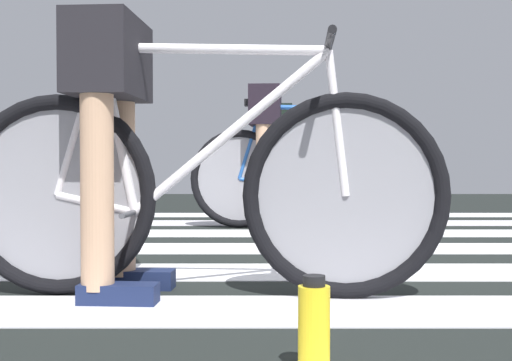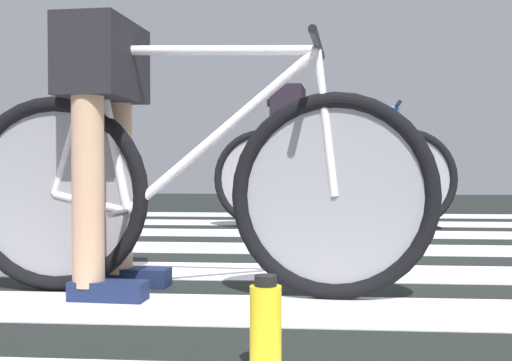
{
  "view_description": "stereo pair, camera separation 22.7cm",
  "coord_description": "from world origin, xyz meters",
  "px_view_note": "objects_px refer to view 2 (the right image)",
  "views": [
    {
      "loc": [
        -0.05,
        -2.9,
        0.49
      ],
      "look_at": [
        -0.05,
        -0.2,
        0.42
      ],
      "focal_mm": 45.55,
      "sensor_mm": 36.0,
      "label": 1
    },
    {
      "loc": [
        0.17,
        -2.9,
        0.49
      ],
      "look_at": [
        -0.05,
        -0.2,
        0.42
      ],
      "focal_mm": 45.55,
      "sensor_mm": 36.0,
      "label": 2
    }
  ],
  "objects_px": {
    "bicycle_1_of_3": "(189,187)",
    "bicycle_3_of_3": "(342,172)",
    "cyclist_1_of_3": "(105,118)",
    "bicycle_2_of_3": "(332,175)",
    "water_bottle": "(266,328)",
    "cyclist_2_of_3": "(289,137)",
    "cyclist_3_of_3": "(309,143)"
  },
  "relations": [
    {
      "from": "cyclist_1_of_3",
      "to": "water_bottle",
      "type": "distance_m",
      "value": 1.2
    },
    {
      "from": "bicycle_3_of_3",
      "to": "water_bottle",
      "type": "relative_size",
      "value": 7.79
    },
    {
      "from": "cyclist_2_of_3",
      "to": "cyclist_3_of_3",
      "type": "relative_size",
      "value": 1.0
    },
    {
      "from": "bicycle_3_of_3",
      "to": "bicycle_1_of_3",
      "type": "bearing_deg",
      "value": -103.26
    },
    {
      "from": "cyclist_1_of_3",
      "to": "bicycle_2_of_3",
      "type": "height_order",
      "value": "cyclist_1_of_3"
    },
    {
      "from": "bicycle_2_of_3",
      "to": "water_bottle",
      "type": "distance_m",
      "value": 3.27
    },
    {
      "from": "cyclist_2_of_3",
      "to": "water_bottle",
      "type": "relative_size",
      "value": 4.59
    },
    {
      "from": "bicycle_1_of_3",
      "to": "cyclist_2_of_3",
      "type": "height_order",
      "value": "cyclist_2_of_3"
    },
    {
      "from": "water_bottle",
      "to": "cyclist_3_of_3",
      "type": "bearing_deg",
      "value": 88.92
    },
    {
      "from": "cyclist_1_of_3",
      "to": "bicycle_2_of_3",
      "type": "relative_size",
      "value": 0.56
    },
    {
      "from": "cyclist_1_of_3",
      "to": "cyclist_3_of_3",
      "type": "distance_m",
      "value": 3.92
    },
    {
      "from": "bicycle_2_of_3",
      "to": "cyclist_2_of_3",
      "type": "relative_size",
      "value": 1.7
    },
    {
      "from": "bicycle_1_of_3",
      "to": "cyclist_1_of_3",
      "type": "relative_size",
      "value": 1.77
    },
    {
      "from": "water_bottle",
      "to": "bicycle_2_of_3",
      "type": "bearing_deg",
      "value": 85.52
    },
    {
      "from": "bicycle_1_of_3",
      "to": "cyclist_1_of_3",
      "type": "height_order",
      "value": "cyclist_1_of_3"
    },
    {
      "from": "bicycle_2_of_3",
      "to": "bicycle_3_of_3",
      "type": "height_order",
      "value": "same"
    },
    {
      "from": "bicycle_2_of_3",
      "to": "cyclist_3_of_3",
      "type": "bearing_deg",
      "value": 100.39
    },
    {
      "from": "bicycle_1_of_3",
      "to": "cyclist_2_of_3",
      "type": "bearing_deg",
      "value": 87.39
    },
    {
      "from": "bicycle_2_of_3",
      "to": "water_bottle",
      "type": "xyz_separation_m",
      "value": [
        -0.25,
        -3.24,
        -0.28
      ]
    },
    {
      "from": "bicycle_1_of_3",
      "to": "bicycle_3_of_3",
      "type": "height_order",
      "value": "same"
    },
    {
      "from": "cyclist_1_of_3",
      "to": "water_bottle",
      "type": "relative_size",
      "value": 4.39
    },
    {
      "from": "cyclist_2_of_3",
      "to": "cyclist_3_of_3",
      "type": "bearing_deg",
      "value": 88.25
    },
    {
      "from": "bicycle_1_of_3",
      "to": "bicycle_3_of_3",
      "type": "distance_m",
      "value": 3.95
    },
    {
      "from": "bicycle_1_of_3",
      "to": "bicycle_2_of_3",
      "type": "distance_m",
      "value": 2.47
    },
    {
      "from": "cyclist_1_of_3",
      "to": "bicycle_3_of_3",
      "type": "height_order",
      "value": "cyclist_1_of_3"
    },
    {
      "from": "cyclist_2_of_3",
      "to": "cyclist_1_of_3",
      "type": "bearing_deg",
      "value": -99.77
    },
    {
      "from": "bicycle_2_of_3",
      "to": "bicycle_3_of_3",
      "type": "bearing_deg",
      "value": 88.37
    },
    {
      "from": "bicycle_3_of_3",
      "to": "water_bottle",
      "type": "distance_m",
      "value": 4.75
    },
    {
      "from": "cyclist_2_of_3",
      "to": "bicycle_1_of_3",
      "type": "bearing_deg",
      "value": -92.56
    },
    {
      "from": "bicycle_2_of_3",
      "to": "water_bottle",
      "type": "height_order",
      "value": "bicycle_2_of_3"
    },
    {
      "from": "bicycle_1_of_3",
      "to": "cyclist_2_of_3",
      "type": "xyz_separation_m",
      "value": [
        0.28,
        2.42,
        0.28
      ]
    },
    {
      "from": "bicycle_1_of_3",
      "to": "cyclist_3_of_3",
      "type": "xyz_separation_m",
      "value": [
        0.42,
        3.87,
        0.28
      ]
    }
  ]
}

